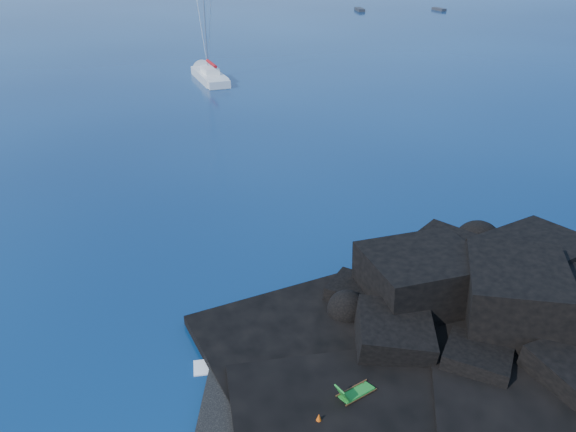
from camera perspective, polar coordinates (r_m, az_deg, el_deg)
name	(u,v)px	position (r m, az deg, el deg)	size (l,w,h in m)	color
ground	(195,420)	(21.98, -9.43, -19.75)	(400.00, 400.00, 0.00)	#031131
headland	(507,348)	(26.32, 21.32, -12.37)	(24.00, 24.00, 3.60)	black
beach	(316,403)	(22.33, 2.87, -18.41)	(8.50, 6.00, 0.70)	black
surf_foam	(315,327)	(25.72, 2.77, -11.24)	(10.00, 8.00, 0.06)	white
sailboat	(210,80)	(70.27, -7.97, 13.53)	(2.68, 12.79, 13.41)	silver
deck_chair	(357,388)	(21.71, 7.00, -16.98)	(1.55, 0.68, 1.06)	#197322
towel	(359,381)	(22.74, 7.19, -16.28)	(1.89, 0.90, 0.05)	silver
sunbather	(359,378)	(22.65, 7.21, -16.02)	(1.76, 0.43, 0.23)	tan
marker_cone	(319,420)	(20.87, 3.15, -19.99)	(0.37, 0.37, 0.56)	#DB4E0B
distant_boat_a	(360,11)	(137.05, 7.29, 19.97)	(1.45, 4.65, 0.62)	#25262A
distant_boat_b	(439,10)	(141.26, 15.07, 19.52)	(1.28, 4.13, 0.55)	#2A2B30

